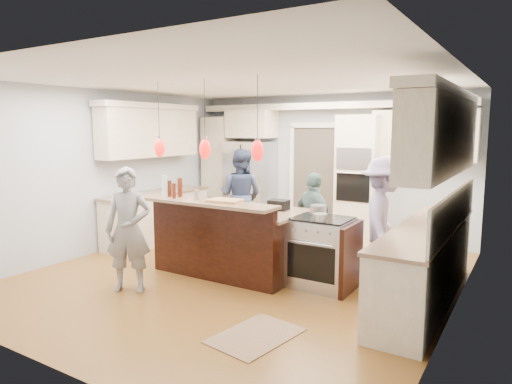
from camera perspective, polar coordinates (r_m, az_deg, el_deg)
ground_plane at (r=6.60m, az=-1.62°, el=-10.30°), size 6.00×6.00×0.00m
room_shell at (r=6.27m, az=-1.69°, el=5.68°), size 5.54×6.04×2.72m
refrigerator at (r=9.40m, az=-0.72°, el=0.83°), size 0.90×0.70×1.80m
oven_column at (r=8.40m, az=12.76°, el=1.51°), size 0.72×0.69×2.30m
back_upper_cabinets at (r=9.04m, az=4.01°, el=5.43°), size 5.30×0.61×2.54m
right_counter_run at (r=5.72m, az=21.10°, el=-2.79°), size 0.64×3.10×2.51m
left_cabinets at (r=8.49m, az=-12.55°, el=0.94°), size 0.64×2.30×2.51m
kitchen_island at (r=6.66m, az=-3.09°, el=-5.81°), size 2.10×1.46×1.12m
island_range at (r=6.07m, az=8.44°, el=-7.53°), size 0.82×0.71×0.92m
pendant_lights at (r=6.00m, az=-6.38°, el=5.39°), size 1.75×0.15×1.03m
person_bar_end at (r=6.01m, az=-15.67°, el=-4.56°), size 0.69×0.62×1.59m
person_far_left at (r=8.30m, az=-1.94°, el=-0.47°), size 0.90×0.74×1.70m
person_far_right at (r=6.82m, az=7.18°, el=-3.56°), size 0.90×0.69×1.43m
person_range_side at (r=6.27m, az=15.76°, el=-3.47°), size 0.89×1.23×1.72m
floor_rug at (r=4.80m, az=-0.06°, el=-17.52°), size 0.76×1.00×0.01m
water_bottle at (r=6.46m, az=-11.35°, el=0.73°), size 0.09×0.09×0.30m
beer_bottle_a at (r=6.43m, az=-9.48°, el=0.57°), size 0.07×0.07×0.27m
beer_bottle_b at (r=6.29m, az=-10.21°, el=0.14°), size 0.06×0.06×0.21m
beer_bottle_c at (r=6.50m, az=-10.74°, el=0.44°), size 0.06×0.06×0.23m
drink_can at (r=6.14m, az=-7.40°, el=-0.34°), size 0.08×0.08×0.14m
cutting_board at (r=5.94m, az=-3.86°, el=-1.08°), size 0.46×0.36×0.03m
pot_large at (r=6.19m, az=7.77°, el=-2.21°), size 0.22×0.22×0.13m
pot_small at (r=5.77m, az=8.00°, el=-3.13°), size 0.18×0.18×0.09m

